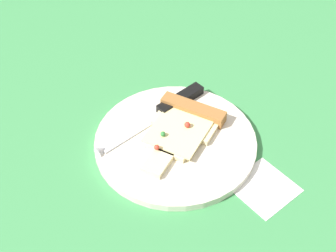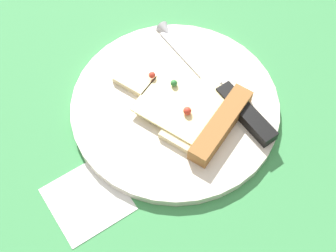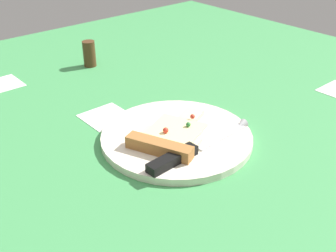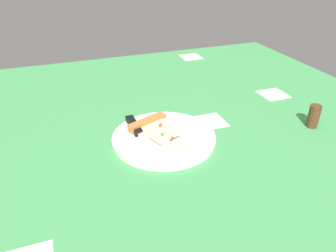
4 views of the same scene
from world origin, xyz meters
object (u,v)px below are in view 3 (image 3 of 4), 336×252
(pepper_shaker, at_px, (89,54))
(pizza_slice, at_px, (170,137))
(knife, at_px, (192,150))
(plate, at_px, (177,137))

(pepper_shaker, bearing_deg, pizza_slice, -103.09)
(knife, xyz_separation_m, pepper_shaker, (0.10, 0.49, 0.01))
(plate, height_order, pepper_shaker, pepper_shaker)
(pizza_slice, bearing_deg, pepper_shaker, 144.15)
(pizza_slice, relative_size, knife, 0.79)
(pizza_slice, height_order, knife, pizza_slice)
(pizza_slice, distance_m, knife, 0.05)
(pizza_slice, xyz_separation_m, knife, (0.00, -0.05, -0.00))
(knife, relative_size, pepper_shaker, 3.57)
(knife, bearing_deg, plate, 158.92)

